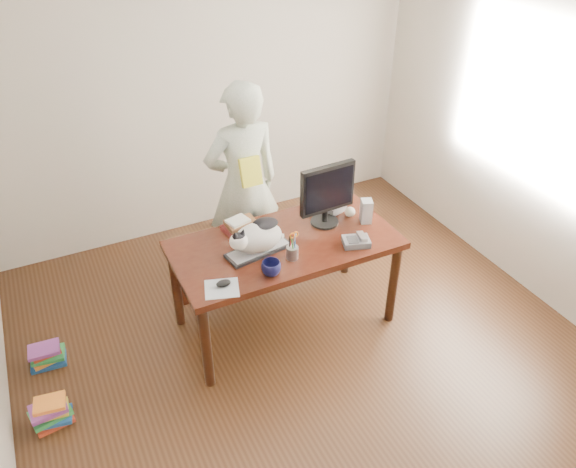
{
  "coord_description": "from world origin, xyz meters",
  "views": [
    {
      "loc": [
        -1.41,
        -2.34,
        3.04
      ],
      "look_at": [
        0.0,
        0.55,
        0.85
      ],
      "focal_mm": 35.0,
      "sensor_mm": 36.0,
      "label": 1
    }
  ],
  "objects_px": {
    "cat": "(256,237)",
    "monitor": "(327,192)",
    "keyboard": "(258,250)",
    "phone": "(357,241)",
    "desk": "(280,253)",
    "mouse": "(223,283)",
    "book_pile_b": "(47,355)",
    "baseball": "(350,212)",
    "book_stack": "(240,225)",
    "coffee_mug": "(271,268)",
    "speaker": "(366,211)",
    "pen_cup": "(292,251)",
    "book_pile_a": "(51,413)",
    "calculator": "(330,205)",
    "person": "(243,185)"
  },
  "relations": [
    {
      "from": "desk",
      "to": "pen_cup",
      "type": "height_order",
      "value": "pen_cup"
    },
    {
      "from": "monitor",
      "to": "mouse",
      "type": "height_order",
      "value": "monitor"
    },
    {
      "from": "person",
      "to": "book_pile_a",
      "type": "xyz_separation_m",
      "value": [
        -1.74,
        -0.93,
        -0.76
      ]
    },
    {
      "from": "book_pile_a",
      "to": "book_pile_b",
      "type": "bearing_deg",
      "value": 86.87
    },
    {
      "from": "speaker",
      "to": "book_pile_b",
      "type": "xyz_separation_m",
      "value": [
        -2.38,
        0.37,
        -0.77
      ]
    },
    {
      "from": "desk",
      "to": "book_pile_b",
      "type": "relative_size",
      "value": 6.2
    },
    {
      "from": "cat",
      "to": "keyboard",
      "type": "bearing_deg",
      "value": 8.36
    },
    {
      "from": "book_stack",
      "to": "baseball",
      "type": "bearing_deg",
      "value": -21.64
    },
    {
      "from": "book_pile_b",
      "to": "desk",
      "type": "bearing_deg",
      "value": -8.97
    },
    {
      "from": "cat",
      "to": "coffee_mug",
      "type": "height_order",
      "value": "cat"
    },
    {
      "from": "mouse",
      "to": "speaker",
      "type": "xyz_separation_m",
      "value": [
        1.22,
        0.25,
        0.07
      ]
    },
    {
      "from": "coffee_mug",
      "to": "book_pile_b",
      "type": "bearing_deg",
      "value": 156.57
    },
    {
      "from": "desk",
      "to": "cat",
      "type": "relative_size",
      "value": 3.59
    },
    {
      "from": "desk",
      "to": "phone",
      "type": "relative_size",
      "value": 7.3
    },
    {
      "from": "monitor",
      "to": "speaker",
      "type": "xyz_separation_m",
      "value": [
        0.28,
        -0.1,
        -0.18
      ]
    },
    {
      "from": "baseball",
      "to": "book_stack",
      "type": "bearing_deg",
      "value": 166.41
    },
    {
      "from": "monitor",
      "to": "person",
      "type": "distance_m",
      "value": 0.78
    },
    {
      "from": "keyboard",
      "to": "baseball",
      "type": "distance_m",
      "value": 0.81
    },
    {
      "from": "monitor",
      "to": "book_pile_a",
      "type": "bearing_deg",
      "value": -175.52
    },
    {
      "from": "coffee_mug",
      "to": "mouse",
      "type": "bearing_deg",
      "value": 175.96
    },
    {
      "from": "pen_cup",
      "to": "calculator",
      "type": "distance_m",
      "value": 0.71
    },
    {
      "from": "desk",
      "to": "person",
      "type": "distance_m",
      "value": 0.7
    },
    {
      "from": "desk",
      "to": "person",
      "type": "height_order",
      "value": "person"
    },
    {
      "from": "speaker",
      "to": "book_pile_a",
      "type": "xyz_separation_m",
      "value": [
        -2.41,
        -0.18,
        -0.75
      ]
    },
    {
      "from": "cat",
      "to": "calculator",
      "type": "height_order",
      "value": "cat"
    },
    {
      "from": "monitor",
      "to": "phone",
      "type": "xyz_separation_m",
      "value": [
        0.07,
        -0.32,
        -0.24
      ]
    },
    {
      "from": "pen_cup",
      "to": "coffee_mug",
      "type": "bearing_deg",
      "value": -154.14
    },
    {
      "from": "desk",
      "to": "book_pile_b",
      "type": "xyz_separation_m",
      "value": [
        -1.72,
        0.27,
        -0.53
      ]
    },
    {
      "from": "mouse",
      "to": "book_pile_a",
      "type": "relative_size",
      "value": 0.41
    },
    {
      "from": "speaker",
      "to": "mouse",
      "type": "bearing_deg",
      "value": -146.79
    },
    {
      "from": "baseball",
      "to": "person",
      "type": "relative_size",
      "value": 0.05
    },
    {
      "from": "person",
      "to": "book_pile_b",
      "type": "height_order",
      "value": "person"
    },
    {
      "from": "coffee_mug",
      "to": "baseball",
      "type": "relative_size",
      "value": 1.62
    },
    {
      "from": "keyboard",
      "to": "book_pile_b",
      "type": "xyz_separation_m",
      "value": [
        -1.51,
        0.37,
        -0.69
      ]
    },
    {
      "from": "coffee_mug",
      "to": "person",
      "type": "relative_size",
      "value": 0.08
    },
    {
      "from": "baseball",
      "to": "book_stack",
      "type": "relative_size",
      "value": 0.3
    },
    {
      "from": "monitor",
      "to": "pen_cup",
      "type": "xyz_separation_m",
      "value": [
        -0.41,
        -0.27,
        -0.21
      ]
    },
    {
      "from": "monitor",
      "to": "baseball",
      "type": "distance_m",
      "value": 0.32
    },
    {
      "from": "desk",
      "to": "calculator",
      "type": "xyz_separation_m",
      "value": [
        0.51,
        0.18,
        0.18
      ]
    },
    {
      "from": "baseball",
      "to": "book_pile_a",
      "type": "height_order",
      "value": "baseball"
    },
    {
      "from": "book_pile_b",
      "to": "cat",
      "type": "bearing_deg",
      "value": -14.19
    },
    {
      "from": "cat",
      "to": "book_pile_b",
      "type": "height_order",
      "value": "cat"
    },
    {
      "from": "cat",
      "to": "monitor",
      "type": "distance_m",
      "value": 0.63
    },
    {
      "from": "cat",
      "to": "book_stack",
      "type": "height_order",
      "value": "cat"
    },
    {
      "from": "keyboard",
      "to": "phone",
      "type": "distance_m",
      "value": 0.69
    },
    {
      "from": "person",
      "to": "desk",
      "type": "bearing_deg",
      "value": 89.99
    },
    {
      "from": "desk",
      "to": "mouse",
      "type": "bearing_deg",
      "value": -148.38
    },
    {
      "from": "speaker",
      "to": "phone",
      "type": "bearing_deg",
      "value": -112.16
    },
    {
      "from": "coffee_mug",
      "to": "calculator",
      "type": "height_order",
      "value": "coffee_mug"
    },
    {
      "from": "baseball",
      "to": "mouse",
      "type": "bearing_deg",
      "value": -162.73
    }
  ]
}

